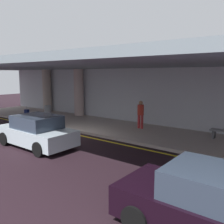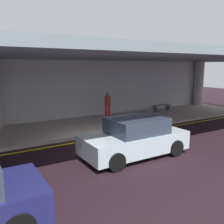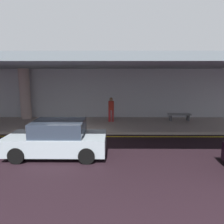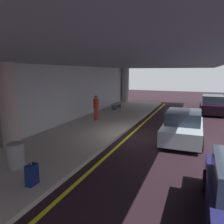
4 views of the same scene
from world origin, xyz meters
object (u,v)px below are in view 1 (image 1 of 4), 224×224
at_px(support_column_far_left, 47,90).
at_px(traveler_with_luggage, 141,113).
at_px(car_black, 215,207).
at_px(suitcase_upright_primary, 27,114).
at_px(trash_bin_steel, 48,111).
at_px(support_column_left_mid, 79,93).
at_px(car_silver, 36,132).

bearing_deg(support_column_far_left, traveler_with_luggage, -5.95).
relative_size(car_black, suitcase_upright_primary, 4.56).
bearing_deg(support_column_far_left, trash_bin_steel, -37.11).
bearing_deg(suitcase_upright_primary, support_column_far_left, 130.84).
height_order(support_column_left_mid, trash_bin_steel, support_column_left_mid).
distance_m(support_column_left_mid, traveler_with_luggage, 6.48).
relative_size(car_black, car_silver, 1.00).
height_order(support_column_far_left, car_silver, support_column_far_left).
xyz_separation_m(car_black, trash_bin_steel, (-14.29, 6.81, -0.14)).
bearing_deg(trash_bin_steel, traveler_with_luggage, 5.30).
distance_m(car_black, trash_bin_steel, 15.83).
relative_size(support_column_left_mid, suitcase_upright_primary, 4.06).
bearing_deg(car_black, car_silver, -10.00).
height_order(support_column_far_left, support_column_left_mid, same).
height_order(car_silver, suitcase_upright_primary, car_silver).
distance_m(support_column_left_mid, car_black, 15.40).
relative_size(support_column_far_left, traveler_with_luggage, 2.17).
bearing_deg(support_column_left_mid, car_black, -34.20).
bearing_deg(suitcase_upright_primary, car_silver, -16.09).
distance_m(support_column_far_left, support_column_left_mid, 4.00).
distance_m(suitcase_upright_primary, trash_bin_steel, 1.56).
height_order(support_column_far_left, trash_bin_steel, support_column_far_left).
bearing_deg(car_silver, suitcase_upright_primary, -27.70).
distance_m(traveler_with_luggage, trash_bin_steel, 7.99).
bearing_deg(trash_bin_steel, car_silver, -41.48).
xyz_separation_m(support_column_far_left, car_silver, (8.15, -6.90, -1.26)).
height_order(traveler_with_luggage, trash_bin_steel, traveler_with_luggage).
height_order(support_column_left_mid, suitcase_upright_primary, support_column_left_mid).
bearing_deg(traveler_with_luggage, car_black, 178.62).
xyz_separation_m(suitcase_upright_primary, trash_bin_steel, (0.77, 1.36, 0.11)).
xyz_separation_m(support_column_far_left, support_column_left_mid, (4.00, 0.00, 0.00)).
height_order(support_column_left_mid, traveler_with_luggage, support_column_left_mid).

